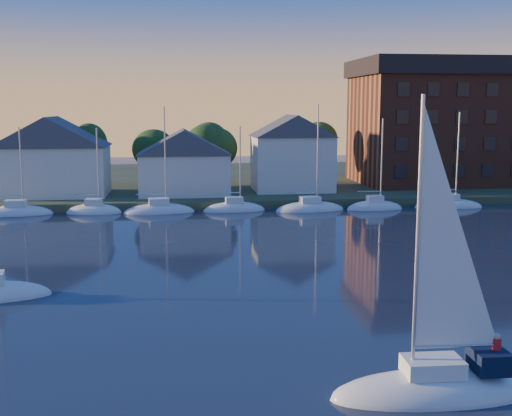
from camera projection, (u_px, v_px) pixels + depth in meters
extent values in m
plane|color=black|center=(359.00, 410.00, 25.41)|extent=(260.00, 260.00, 0.00)
cube|color=#374226|center=(222.00, 184.00, 98.90)|extent=(160.00, 50.00, 2.00)
cube|color=brown|center=(236.00, 207.00, 76.36)|extent=(120.00, 3.00, 1.00)
cube|color=silver|center=(54.00, 171.00, 78.90)|extent=(13.00, 9.00, 6.00)
cube|color=silver|center=(184.00, 174.00, 79.97)|extent=(11.00, 8.00, 5.00)
cube|color=silver|center=(292.00, 163.00, 83.49)|extent=(10.00, 8.00, 7.00)
cube|color=brown|center=(463.00, 130.00, 91.94)|extent=(30.00, 16.00, 15.00)
cube|color=black|center=(466.00, 68.00, 90.57)|extent=(31.00, 17.00, 2.40)
cylinder|color=#3A251A|center=(30.00, 177.00, 83.51)|extent=(0.50, 0.50, 3.50)
sphere|color=#1E3C15|center=(28.00, 143.00, 82.81)|extent=(5.40, 5.40, 5.40)
cylinder|color=#3A251A|center=(92.00, 176.00, 84.49)|extent=(0.50, 0.50, 3.50)
sphere|color=#1E3C15|center=(91.00, 142.00, 83.79)|extent=(5.40, 5.40, 5.40)
cylinder|color=#3A251A|center=(154.00, 175.00, 85.47)|extent=(0.50, 0.50, 3.50)
sphere|color=#1E3C15|center=(153.00, 142.00, 84.77)|extent=(5.40, 5.40, 5.40)
cylinder|color=#3A251A|center=(214.00, 175.00, 86.46)|extent=(0.50, 0.50, 3.50)
sphere|color=#1E3C15|center=(213.00, 141.00, 85.76)|extent=(5.40, 5.40, 5.40)
cylinder|color=#3A251A|center=(272.00, 174.00, 87.44)|extent=(0.50, 0.50, 3.50)
sphere|color=#1E3C15|center=(272.00, 141.00, 86.74)|extent=(5.40, 5.40, 5.40)
cylinder|color=#3A251A|center=(329.00, 173.00, 88.43)|extent=(0.50, 0.50, 3.50)
sphere|color=#1E3C15|center=(330.00, 141.00, 87.72)|extent=(5.40, 5.40, 5.40)
cylinder|color=#3A251A|center=(385.00, 172.00, 89.41)|extent=(0.50, 0.50, 3.50)
sphere|color=#1E3C15|center=(386.00, 140.00, 88.71)|extent=(5.40, 5.40, 5.40)
cylinder|color=#3A251A|center=(440.00, 172.00, 90.39)|extent=(0.50, 0.50, 3.50)
sphere|color=#1E3C15|center=(442.00, 140.00, 89.69)|extent=(5.40, 5.40, 5.40)
cylinder|color=#3A251A|center=(494.00, 171.00, 91.38)|extent=(0.50, 0.50, 3.50)
sphere|color=#1E3C15|center=(496.00, 140.00, 90.68)|extent=(5.40, 5.40, 5.40)
ellipsoid|color=silver|center=(22.00, 215.00, 70.47)|extent=(7.50, 2.40, 2.20)
cube|color=white|center=(21.00, 204.00, 70.26)|extent=(2.10, 1.32, 0.70)
cylinder|color=#A5A8AD|center=(26.00, 161.00, 69.62)|extent=(0.16, 0.16, 10.00)
cylinder|color=#A5A8AD|center=(13.00, 196.00, 70.03)|extent=(3.15, 0.12, 0.12)
ellipsoid|color=silver|center=(96.00, 214.00, 71.45)|extent=(7.50, 2.40, 2.20)
cube|color=white|center=(95.00, 202.00, 71.25)|extent=(2.10, 1.32, 0.70)
cylinder|color=#A5A8AD|center=(101.00, 161.00, 70.61)|extent=(0.16, 0.16, 10.00)
cylinder|color=#A5A8AD|center=(87.00, 195.00, 71.01)|extent=(3.15, 0.12, 0.12)
ellipsoid|color=silver|center=(168.00, 212.00, 72.44)|extent=(7.50, 2.40, 2.20)
cube|color=white|center=(168.00, 201.00, 72.23)|extent=(2.10, 1.32, 0.70)
cylinder|color=#A5A8AD|center=(174.00, 160.00, 71.59)|extent=(0.16, 0.16, 10.00)
cylinder|color=#A5A8AD|center=(160.00, 194.00, 72.00)|extent=(3.15, 0.12, 0.12)
ellipsoid|color=silver|center=(239.00, 211.00, 73.42)|extent=(7.50, 2.40, 2.20)
cube|color=white|center=(238.00, 200.00, 73.22)|extent=(2.10, 1.32, 0.70)
cylinder|color=#A5A8AD|center=(245.00, 159.00, 72.57)|extent=(0.16, 0.16, 10.00)
cylinder|color=#A5A8AD|center=(231.00, 193.00, 72.98)|extent=(3.15, 0.12, 0.12)
ellipsoid|color=silver|center=(307.00, 210.00, 74.40)|extent=(7.50, 2.40, 2.20)
cube|color=white|center=(307.00, 199.00, 74.20)|extent=(2.10, 1.32, 0.70)
cylinder|color=#A5A8AD|center=(314.00, 158.00, 73.56)|extent=(0.16, 0.16, 10.00)
cylinder|color=#A5A8AD|center=(300.00, 191.00, 73.96)|extent=(3.15, 0.12, 0.12)
ellipsoid|color=silver|center=(374.00, 208.00, 75.39)|extent=(7.50, 2.40, 2.20)
cube|color=white|center=(374.00, 197.00, 75.18)|extent=(2.10, 1.32, 0.70)
cylinder|color=#A5A8AD|center=(381.00, 158.00, 74.54)|extent=(0.16, 0.16, 10.00)
cylinder|color=#A5A8AD|center=(367.00, 190.00, 74.95)|extent=(3.15, 0.12, 0.12)
ellipsoid|color=silver|center=(439.00, 207.00, 76.37)|extent=(7.50, 2.40, 2.20)
cube|color=white|center=(439.00, 196.00, 76.17)|extent=(2.10, 1.32, 0.70)
cylinder|color=#A5A8AD|center=(447.00, 157.00, 75.53)|extent=(0.16, 0.16, 10.00)
cylinder|color=#A5A8AD|center=(433.00, 189.00, 75.93)|extent=(3.15, 0.12, 0.12)
ellipsoid|color=silver|center=(431.00, 396.00, 26.59)|extent=(8.65, 3.06, 2.20)
cube|color=white|center=(433.00, 367.00, 26.39)|extent=(2.45, 1.60, 0.70)
cylinder|color=#A5A8AD|center=(418.00, 240.00, 25.47)|extent=(0.16, 0.16, 11.41)
cylinder|color=#A5A8AD|center=(456.00, 346.00, 26.34)|extent=(3.60, 0.25, 0.12)
cube|color=black|center=(489.00, 360.00, 26.57)|extent=(1.46, 1.70, 0.90)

